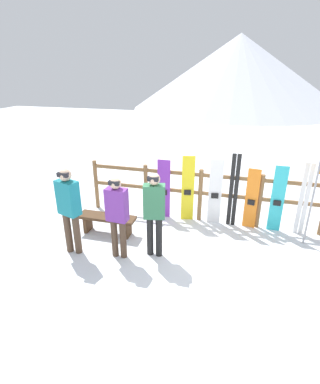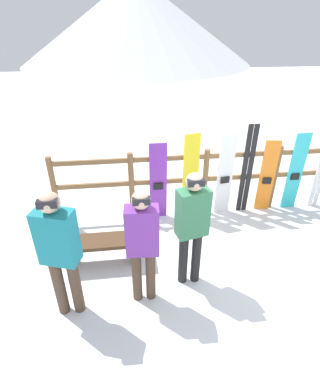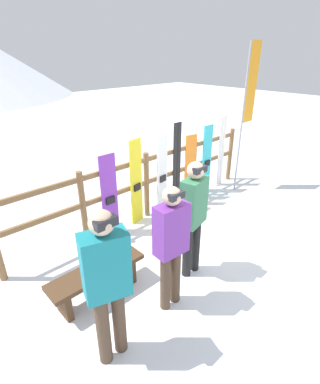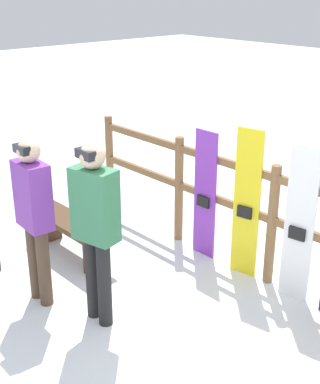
{
  "view_description": "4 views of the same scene",
  "coord_description": "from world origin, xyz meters",
  "px_view_note": "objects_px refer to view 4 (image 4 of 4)",
  "views": [
    {
      "loc": [
        0.78,
        -4.71,
        3.39
      ],
      "look_at": [
        -0.77,
        0.98,
        0.93
      ],
      "focal_mm": 28.0,
      "sensor_mm": 36.0,
      "label": 1
    },
    {
      "loc": [
        -1.39,
        -2.94,
        3.21
      ],
      "look_at": [
        -0.92,
        0.89,
        0.96
      ],
      "focal_mm": 28.0,
      "sensor_mm": 36.0,
      "label": 2
    },
    {
      "loc": [
        -3.29,
        -2.18,
        2.91
      ],
      "look_at": [
        -0.35,
        0.96,
        0.87
      ],
      "focal_mm": 28.0,
      "sensor_mm": 36.0,
      "label": 3
    },
    {
      "loc": [
        2.81,
        -2.34,
        2.9
      ],
      "look_at": [
        -0.67,
        0.82,
        1.03
      ],
      "focal_mm": 50.0,
      "sensor_mm": 36.0,
      "label": 4
    }
  ],
  "objects_px": {
    "snowboard_purple": "(205,195)",
    "snowboard_yellow": "(246,205)",
    "bench": "(71,229)",
    "person_plaid_green": "(95,221)",
    "person_purple": "(34,210)",
    "snowboard_white": "(299,226)"
  },
  "relations": [
    {
      "from": "person_plaid_green",
      "to": "snowboard_purple",
      "type": "xyz_separation_m",
      "value": [
        -0.24,
        1.62,
        -0.27
      ]
    },
    {
      "from": "person_purple",
      "to": "snowboard_yellow",
      "type": "height_order",
      "value": "person_purple"
    },
    {
      "from": "snowboard_yellow",
      "to": "snowboard_white",
      "type": "xyz_separation_m",
      "value": [
        0.63,
        -0.0,
        -0.01
      ]
    },
    {
      "from": "snowboard_purple",
      "to": "snowboard_yellow",
      "type": "relative_size",
      "value": 0.91
    },
    {
      "from": "person_purple",
      "to": "person_plaid_green",
      "type": "height_order",
      "value": "person_plaid_green"
    },
    {
      "from": "person_purple",
      "to": "snowboard_yellow",
      "type": "distance_m",
      "value": 2.1
    },
    {
      "from": "bench",
      "to": "person_plaid_green",
      "type": "height_order",
      "value": "person_plaid_green"
    },
    {
      "from": "person_purple",
      "to": "bench",
      "type": "bearing_deg",
      "value": 128.47
    },
    {
      "from": "person_plaid_green",
      "to": "snowboard_yellow",
      "type": "height_order",
      "value": "person_plaid_green"
    },
    {
      "from": "bench",
      "to": "person_plaid_green",
      "type": "distance_m",
      "value": 1.48
    },
    {
      "from": "bench",
      "to": "snowboard_yellow",
      "type": "height_order",
      "value": "snowboard_yellow"
    },
    {
      "from": "person_purple",
      "to": "person_plaid_green",
      "type": "distance_m",
      "value": 0.68
    },
    {
      "from": "bench",
      "to": "snowboard_purple",
      "type": "relative_size",
      "value": 0.88
    },
    {
      "from": "bench",
      "to": "person_purple",
      "type": "distance_m",
      "value": 1.13
    },
    {
      "from": "snowboard_purple",
      "to": "snowboard_yellow",
      "type": "distance_m",
      "value": 0.58
    },
    {
      "from": "person_plaid_green",
      "to": "snowboard_white",
      "type": "relative_size",
      "value": 1.09
    },
    {
      "from": "snowboard_yellow",
      "to": "snowboard_white",
      "type": "bearing_deg",
      "value": -0.0
    },
    {
      "from": "snowboard_purple",
      "to": "snowboard_yellow",
      "type": "xyz_separation_m",
      "value": [
        0.57,
        0.0,
        0.07
      ]
    },
    {
      "from": "person_purple",
      "to": "snowboard_white",
      "type": "distance_m",
      "value": 2.45
    },
    {
      "from": "person_plaid_green",
      "to": "snowboard_yellow",
      "type": "relative_size",
      "value": 1.07
    },
    {
      "from": "snowboard_purple",
      "to": "snowboard_white",
      "type": "distance_m",
      "value": 1.2
    },
    {
      "from": "snowboard_purple",
      "to": "snowboard_yellow",
      "type": "bearing_deg",
      "value": 0.01
    }
  ]
}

